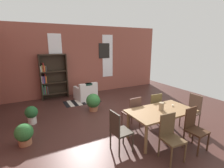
{
  "coord_description": "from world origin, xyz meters",
  "views": [
    {
      "loc": [
        -2.47,
        -3.9,
        2.35
      ],
      "look_at": [
        0.21,
        1.21,
        0.95
      ],
      "focal_mm": 26.82,
      "sensor_mm": 36.0,
      "label": 1
    }
  ],
  "objects": [
    {
      "name": "tealight_candle_0",
      "position": [
        0.64,
        -0.83,
        0.77
      ],
      "size": [
        0.04,
        0.04,
        0.04
      ],
      "primitive_type": "cylinder",
      "color": "silver",
      "rests_on": "dining_table"
    },
    {
      "name": "framed_picture",
      "position": [
        1.05,
        3.64,
        2.0
      ],
      "size": [
        0.56,
        0.03,
        0.72
      ],
      "primitive_type": "cube",
      "color": "black"
    },
    {
      "name": "striped_rug",
      "position": [
        -0.52,
        2.48,
        0.0
      ],
      "size": [
        1.45,
        0.76,
        0.01
      ],
      "color": "black",
      "rests_on": "ground"
    },
    {
      "name": "bookshelf_tall",
      "position": [
        -1.51,
        3.48,
        0.96
      ],
      "size": [
        1.11,
        0.3,
        1.92
      ],
      "color": "#2D2319",
      "rests_on": "ground"
    },
    {
      "name": "potted_plant_corner",
      "position": [
        -2.66,
        0.21,
        0.28
      ],
      "size": [
        0.42,
        0.42,
        0.53
      ],
      "color": "#9E6042",
      "rests_on": "ground"
    },
    {
      "name": "tealight_candle_1",
      "position": [
        0.86,
        -0.99,
        0.77
      ],
      "size": [
        0.04,
        0.04,
        0.05
      ],
      "primitive_type": "cylinder",
      "color": "silver",
      "rests_on": "dining_table"
    },
    {
      "name": "dining_chair_near_left",
      "position": [
        0.03,
        -1.72,
        0.51
      ],
      "size": [
        0.43,
        0.43,
        0.95
      ],
      "color": "brown",
      "rests_on": "ground"
    },
    {
      "name": "dining_chair_far_right",
      "position": [
        0.77,
        -0.36,
        0.51
      ],
      "size": [
        0.42,
        0.42,
        0.95
      ],
      "color": "brown",
      "rests_on": "ground"
    },
    {
      "name": "window_pane_0",
      "position": [
        -1.24,
        3.65,
        1.73
      ],
      "size": [
        0.55,
        0.02,
        2.05
      ],
      "primitive_type": "cube",
      "color": "white"
    },
    {
      "name": "potted_plant_window",
      "position": [
        -0.45,
        1.4,
        0.34
      ],
      "size": [
        0.51,
        0.51,
        0.62
      ],
      "color": "#9E6042",
      "rests_on": "ground"
    },
    {
      "name": "window_pane_1",
      "position": [
        1.24,
        3.65,
        1.73
      ],
      "size": [
        0.55,
        0.02,
        2.05
      ],
      "primitive_type": "cube",
      "color": "white"
    },
    {
      "name": "vase_on_table",
      "position": [
        0.4,
        -1.04,
        0.84
      ],
      "size": [
        0.12,
        0.12,
        0.2
      ],
      "primitive_type": "cylinder",
      "color": "#998466",
      "rests_on": "dining_table"
    },
    {
      "name": "ground_plane",
      "position": [
        0.0,
        0.0,
        0.0
      ],
      "size": [
        9.51,
        9.51,
        0.0
      ],
      "primitive_type": "plane",
      "color": "#3E231E"
    },
    {
      "name": "back_wall_brick",
      "position": [
        0.0,
        3.72,
        1.57
      ],
      "size": [
        8.07,
        0.12,
        3.15
      ],
      "primitive_type": "cube",
      "color": "#934C40",
      "rests_on": "ground"
    },
    {
      "name": "dining_table",
      "position": [
        0.4,
        -1.04,
        0.66
      ],
      "size": [
        1.66,
        0.91,
        0.74
      ],
      "color": "brown",
      "rests_on": "ground"
    },
    {
      "name": "dining_chair_far_left",
      "position": [
        0.03,
        -0.36,
        0.51
      ],
      "size": [
        0.42,
        0.42,
        0.95
      ],
      "color": "brown",
      "rests_on": "ground"
    },
    {
      "name": "potted_plant_by_shelf",
      "position": [
        -2.45,
        1.31,
        0.31
      ],
      "size": [
        0.37,
        0.37,
        0.55
      ],
      "color": "silver",
      "rests_on": "ground"
    },
    {
      "name": "dining_chair_head_left",
      "position": [
        -0.8,
        -1.04,
        0.51
      ],
      "size": [
        0.43,
        0.43,
        0.95
      ],
      "color": "#372F25",
      "rests_on": "ground"
    },
    {
      "name": "dining_chair_head_right",
      "position": [
        1.6,
        -1.03,
        0.51
      ],
      "size": [
        0.42,
        0.42,
        0.95
      ],
      "color": "brown",
      "rests_on": "ground"
    },
    {
      "name": "dining_chair_near_right",
      "position": [
        0.77,
        -1.72,
        0.51
      ],
      "size": [
        0.43,
        0.43,
        0.95
      ],
      "color": "#3D2315",
      "rests_on": "ground"
    },
    {
      "name": "armchair_white",
      "position": [
        -0.26,
        2.76,
        0.28
      ],
      "size": [
        0.89,
        0.89,
        0.75
      ],
      "color": "silver",
      "rests_on": "ground"
    }
  ]
}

